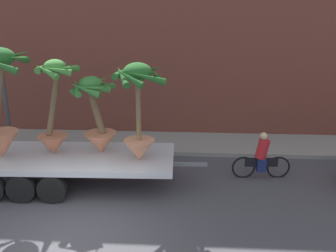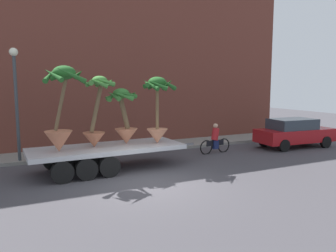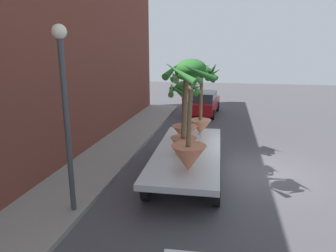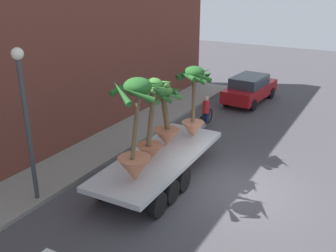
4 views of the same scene
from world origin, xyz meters
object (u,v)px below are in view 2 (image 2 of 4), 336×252
(potted_palm_front, at_px, (124,118))
(cyclist, at_px, (215,140))
(potted_palm_extra, at_px, (157,109))
(street_lamp, at_px, (16,90))
(potted_palm_rear, at_px, (61,113))
(parked_car, at_px, (294,132))
(flatbed_trailer, at_px, (101,152))
(potted_palm_middle, at_px, (97,115))

(potted_palm_front, bearing_deg, cyclist, 7.21)
(potted_palm_front, bearing_deg, potted_palm_extra, -20.28)
(cyclist, relative_size, street_lamp, 0.38)
(potted_palm_rear, distance_m, street_lamp, 3.38)
(potted_palm_extra, bearing_deg, street_lamp, 150.71)
(potted_palm_extra, xyz_separation_m, parked_car, (8.46, 0.52, -1.62))
(parked_car, bearing_deg, potted_palm_extra, -176.46)
(flatbed_trailer, height_order, potted_palm_middle, potted_palm_middle)
(cyclist, bearing_deg, street_lamp, 168.31)
(flatbed_trailer, xyz_separation_m, street_lamp, (-2.90, 2.73, 2.47))
(potted_palm_middle, relative_size, parked_car, 0.63)
(potted_palm_extra, xyz_separation_m, cyclist, (3.67, 1.11, -1.78))
(potted_palm_rear, bearing_deg, cyclist, 8.42)
(potted_palm_extra, bearing_deg, parked_car, 3.54)
(flatbed_trailer, distance_m, street_lamp, 4.68)
(potted_palm_middle, bearing_deg, potted_palm_front, 7.72)
(potted_palm_middle, distance_m, potted_palm_extra, 2.52)
(flatbed_trailer, height_order, potted_palm_extra, potted_palm_extra)
(potted_palm_middle, relative_size, potted_palm_front, 1.21)
(street_lamp, bearing_deg, potted_palm_rear, -64.90)
(potted_palm_front, distance_m, street_lamp, 4.83)
(flatbed_trailer, bearing_deg, cyclist, 8.22)
(parked_car, bearing_deg, flatbed_trailer, -178.47)
(flatbed_trailer, distance_m, potted_palm_middle, 1.48)
(potted_palm_extra, height_order, cyclist, potted_palm_extra)
(cyclist, bearing_deg, parked_car, -6.97)
(potted_palm_middle, bearing_deg, street_lamp, 136.53)
(street_lamp, bearing_deg, parked_car, -10.06)
(potted_palm_extra, bearing_deg, flatbed_trailer, 174.42)
(potted_palm_rear, relative_size, potted_palm_middle, 1.13)
(potted_palm_front, height_order, parked_car, potted_palm_front)
(flatbed_trailer, bearing_deg, potted_palm_extra, -5.58)
(potted_palm_middle, bearing_deg, parked_car, 1.08)
(cyclist, xyz_separation_m, parked_car, (4.78, -0.58, 0.16))
(cyclist, bearing_deg, potted_palm_middle, -172.69)
(potted_palm_rear, xyz_separation_m, potted_palm_middle, (1.40, 0.33, -0.18))
(potted_palm_rear, bearing_deg, street_lamp, 115.10)
(potted_palm_middle, relative_size, street_lamp, 0.58)
(flatbed_trailer, height_order, potted_palm_rear, potted_palm_rear)
(potted_palm_rear, height_order, potted_palm_middle, potted_palm_rear)
(cyclist, bearing_deg, flatbed_trailer, -171.78)
(potted_palm_extra, distance_m, street_lamp, 6.10)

